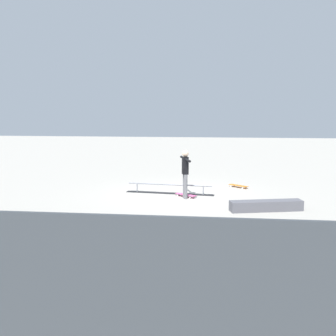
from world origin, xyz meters
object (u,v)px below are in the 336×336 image
at_px(grind_rail, 170,189).
at_px(skateboard_main, 186,195).
at_px(loose_skateboard_teal, 104,220).
at_px(skate_ledge, 266,206).
at_px(loose_skateboard_orange, 238,186).
at_px(skater_main, 185,170).
at_px(trash_bin, 59,255).

height_order(grind_rail, skateboard_main, grind_rail).
distance_m(skateboard_main, loose_skateboard_teal, 3.97).
bearing_deg(skate_ledge, loose_skateboard_orange, -80.16).
xyz_separation_m(skater_main, loose_skateboard_teal, (1.92, 3.26, -0.88)).
height_order(loose_skateboard_teal, loose_skateboard_orange, same).
distance_m(skater_main, loose_skateboard_teal, 3.88).
bearing_deg(skater_main, skate_ledge, 43.50).
height_order(skateboard_main, trash_bin, trash_bin).
xyz_separation_m(loose_skateboard_teal, trash_bin, (-0.21, 3.64, 0.37)).
relative_size(grind_rail, trash_bin, 3.58).
bearing_deg(loose_skateboard_orange, skate_ledge, -41.82).
xyz_separation_m(skater_main, skateboard_main, (-0.01, -0.22, -0.88)).
bearing_deg(loose_skateboard_teal, skate_ledge, 129.63).
distance_m(skate_ledge, skateboard_main, 3.01).
height_order(skate_ledge, skater_main, skater_main).
distance_m(skater_main, trash_bin, 7.12).
xyz_separation_m(skateboard_main, trash_bin, (1.73, 7.11, 0.37)).
bearing_deg(loose_skateboard_teal, grind_rail, 179.04).
relative_size(skate_ledge, skateboard_main, 2.82).
xyz_separation_m(loose_skateboard_orange, trash_bin, (3.63, 9.04, 0.37)).
bearing_deg(skater_main, skateboard_main, 161.19).
bearing_deg(trash_bin, skate_ledge, -127.89).
distance_m(loose_skateboard_teal, trash_bin, 3.66).
bearing_deg(loose_skateboard_orange, trash_bin, -73.54).
bearing_deg(skateboard_main, skate_ledge, -178.44).
relative_size(loose_skateboard_teal, trash_bin, 0.92).
distance_m(grind_rail, skateboard_main, 0.80).
distance_m(skate_ledge, trash_bin, 6.92).
bearing_deg(skateboard_main, loose_skateboard_orange, -99.88).
xyz_separation_m(skate_ledge, skater_main, (2.53, -1.43, 0.80)).
xyz_separation_m(skate_ledge, trash_bin, (4.25, 5.46, 0.29)).
distance_m(grind_rail, skate_ledge, 3.80).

